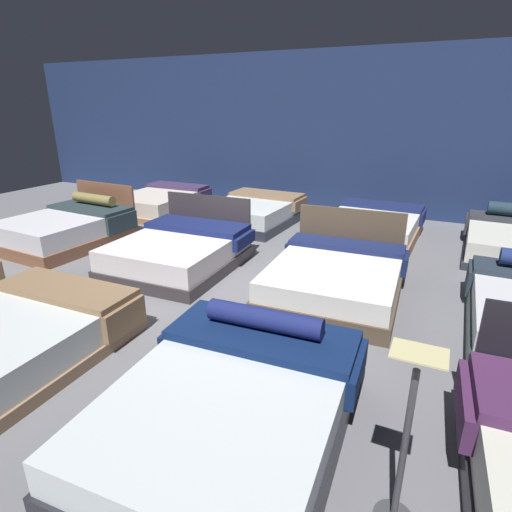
% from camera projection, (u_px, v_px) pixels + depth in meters
% --- Properties ---
extents(ground_plane, '(18.00, 18.00, 0.02)m').
position_uv_depth(ground_plane, '(242.00, 286.00, 5.73)').
color(ground_plane, slate).
extents(showroom_back_wall, '(18.00, 0.06, 3.50)m').
position_uv_depth(showroom_back_wall, '(339.00, 134.00, 9.23)').
color(showroom_back_wall, navy).
rests_on(showroom_back_wall, ground_plane).
extents(bed_1, '(1.70, 2.11, 0.50)m').
position_uv_depth(bed_1, '(13.00, 338.00, 4.02)').
color(bed_1, '#8E6C52').
rests_on(bed_1, ground_plane).
extents(bed_2, '(1.76, 2.20, 0.74)m').
position_uv_depth(bed_2, '(231.00, 406.00, 3.06)').
color(bed_2, '#222227').
rests_on(bed_2, ground_plane).
extents(bed_4, '(1.72, 2.09, 0.96)m').
position_uv_depth(bed_4, '(68.00, 229.00, 7.35)').
color(bed_4, brown).
rests_on(bed_4, ground_plane).
extents(bed_5, '(1.77, 2.01, 0.95)m').
position_uv_depth(bed_5, '(180.00, 251.00, 6.29)').
color(bed_5, '#352E31').
rests_on(bed_5, ground_plane).
extents(bed_6, '(1.74, 2.04, 0.96)m').
position_uv_depth(bed_6, '(335.00, 278.00, 5.36)').
color(bed_6, brown).
rests_on(bed_6, ground_plane).
extents(bed_8, '(1.61, 2.11, 0.53)m').
position_uv_depth(bed_8, '(161.00, 202.00, 9.58)').
color(bed_8, '#9A714E').
rests_on(bed_8, ground_plane).
extents(bed_9, '(1.69, 2.09, 0.54)m').
position_uv_depth(bed_9, '(254.00, 212.00, 8.63)').
color(bed_9, '#292C38').
rests_on(bed_9, ground_plane).
extents(bed_10, '(1.67, 2.15, 0.51)m').
position_uv_depth(bed_10, '(373.00, 226.00, 7.69)').
color(bed_10, '#996C4A').
rests_on(bed_10, ground_plane).
extents(price_sign, '(0.28, 0.24, 1.18)m').
position_uv_depth(price_sign, '(402.00, 460.00, 2.34)').
color(price_sign, '#3F3F44').
rests_on(price_sign, ground_plane).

